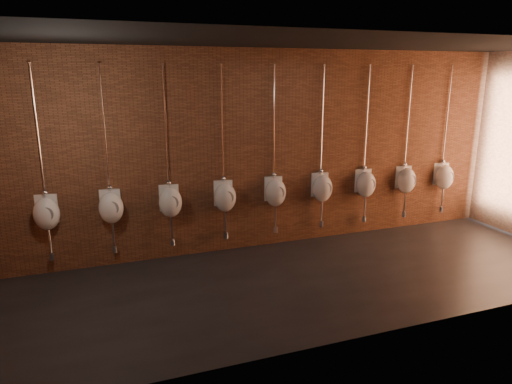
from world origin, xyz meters
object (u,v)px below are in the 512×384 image
urinal_6 (366,183)px  urinal_7 (406,180)px  urinal_0 (47,213)px  urinal_2 (170,201)px  urinal_3 (225,196)px  urinal_5 (322,187)px  urinal_4 (275,192)px  urinal_1 (111,207)px  urinal_8 (444,176)px

urinal_6 → urinal_7: 0.86m
urinal_7 → urinal_0: bearing=180.0°
urinal_2 → urinal_7: same height
urinal_3 → urinal_2: bearing=180.0°
urinal_0 → urinal_2: size_ratio=1.00×
urinal_2 → urinal_5: same height
urinal_2 → urinal_4: size_ratio=1.00×
urinal_3 → urinal_0: bearing=180.0°
urinal_1 → urinal_2: size_ratio=1.00×
urinal_0 → urinal_5: same height
urinal_3 → urinal_8: bearing=0.0°
urinal_3 → urinal_8: (4.29, 0.00, 0.00)m
urinal_3 → urinal_4: bearing=0.0°
urinal_6 → urinal_7: (0.86, 0.00, 0.00)m
urinal_5 → urinal_7: bearing=0.0°
urinal_4 → urinal_5: size_ratio=1.00×
urinal_3 → urinal_6: same height
urinal_0 → urinal_6: size_ratio=1.00×
urinal_1 → urinal_6: bearing=0.0°
urinal_2 → urinal_6: bearing=0.0°
urinal_7 → urinal_6: bearing=180.0°
urinal_3 → urinal_6: 2.57m
urinal_5 → urinal_2: bearing=180.0°
urinal_1 → urinal_8: same height
urinal_2 → urinal_7: size_ratio=1.00×
urinal_3 → urinal_6: bearing=0.0°
urinal_2 → urinal_4: same height
urinal_3 → urinal_8: 4.29m
urinal_1 → urinal_5: (3.43, 0.00, 0.00)m
urinal_1 → urinal_2: bearing=0.0°
urinal_5 → urinal_6: bearing=0.0°
urinal_5 → urinal_4: bearing=180.0°
urinal_2 → urinal_5: (2.57, 0.00, 0.00)m
urinal_4 → urinal_7: size_ratio=1.00×
urinal_2 → urinal_3: same height
urinal_5 → urinal_0: bearing=180.0°
urinal_0 → urinal_2: bearing=0.0°
urinal_0 → urinal_4: same height
urinal_3 → urinal_4: size_ratio=1.00×
urinal_3 → urinal_4: same height
urinal_7 → urinal_8: size_ratio=1.00×
urinal_2 → urinal_8: bearing=0.0°
urinal_3 → urinal_8: same height
urinal_1 → urinal_3: same height
urinal_6 → urinal_7: size_ratio=1.00×
urinal_8 → urinal_3: bearing=180.0°
urinal_0 → urinal_6: (5.14, 0.00, 0.00)m
urinal_7 → urinal_8: (0.86, 0.00, 0.00)m
urinal_4 → urinal_6: (1.71, 0.00, 0.00)m
urinal_1 → urinal_0: bearing=180.0°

